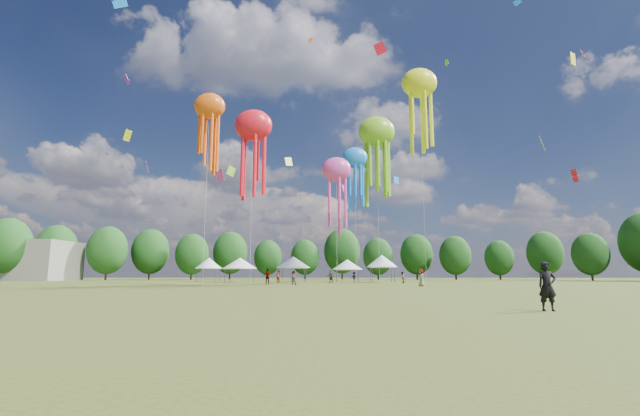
{
  "coord_description": "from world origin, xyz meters",
  "views": [
    {
      "loc": [
        1.77,
        -16.23,
        1.2
      ],
      "look_at": [
        1.04,
        15.0,
        6.0
      ],
      "focal_mm": 24.36,
      "sensor_mm": 36.0,
      "label": 1
    }
  ],
  "objects": [
    {
      "name": "show_kites",
      "position": [
        4.58,
        39.24,
        19.67
      ],
      "size": [
        32.93,
        19.44,
        30.86
      ],
      "color": "red",
      "rests_on": "ground"
    },
    {
      "name": "ground",
      "position": [
        0.0,
        0.0,
        0.0
      ],
      "size": [
        300.0,
        300.0,
        0.0
      ],
      "primitive_type": "plane",
      "color": "#384416",
      "rests_on": "ground"
    },
    {
      "name": "small_kites",
      "position": [
        -2.93,
        41.08,
        29.38
      ],
      "size": [
        68.14,
        52.99,
        46.64
      ],
      "color": "red",
      "rests_on": "ground"
    },
    {
      "name": "observer_main",
      "position": [
        9.02,
        -1.34,
        0.82
      ],
      "size": [
        0.6,
        0.4,
        1.63
      ],
      "primitive_type": "imported",
      "rotation": [
        0.0,
        0.0,
        -0.01
      ],
      "color": "black",
      "rests_on": "ground"
    },
    {
      "name": "spectators_far",
      "position": [
        2.19,
        44.86,
        0.86
      ],
      "size": [
        19.05,
        26.46,
        1.91
      ],
      "color": "gray",
      "rests_on": "ground"
    },
    {
      "name": "treeline",
      "position": [
        -3.87,
        62.51,
        6.54
      ],
      "size": [
        201.57,
        95.24,
        13.43
      ],
      "color": "#38281C",
      "rests_on": "ground"
    },
    {
      "name": "spectator_near",
      "position": [
        -2.59,
        35.51,
        0.81
      ],
      "size": [
        0.8,
        0.63,
        1.62
      ],
      "primitive_type": "imported",
      "rotation": [
        0.0,
        0.0,
        3.12
      ],
      "color": "gray",
      "rests_on": "ground"
    },
    {
      "name": "festival_tents",
      "position": [
        -4.42,
        55.18,
        3.09
      ],
      "size": [
        33.67,
        11.37,
        4.26
      ],
      "color": "#47474C",
      "rests_on": "ground"
    }
  ]
}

